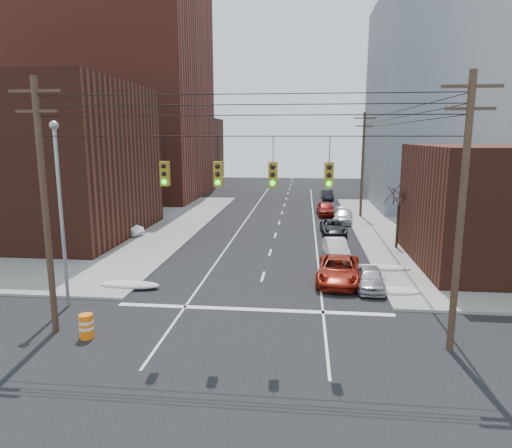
% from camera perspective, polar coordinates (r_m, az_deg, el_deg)
% --- Properties ---
extents(ground, '(160.00, 160.00, 0.00)m').
position_cam_1_polar(ground, '(17.54, -2.89, -18.44)').
color(ground, black).
rests_on(ground, ground).
extents(sidewalk_nw, '(40.00, 40.00, 0.15)m').
position_cam_1_polar(sidewalk_nw, '(52.07, -28.49, 0.20)').
color(sidewalk_nw, gray).
rests_on(sidewalk_nw, ground).
extents(building_brick_tall, '(24.00, 20.00, 30.00)m').
position_cam_1_polar(building_brick_tall, '(68.70, -17.28, 15.83)').
color(building_brick_tall, maroon).
rests_on(building_brick_tall, ground).
extents(building_brick_near, '(20.00, 16.00, 13.00)m').
position_cam_1_polar(building_brick_near, '(44.47, -27.52, 7.03)').
color(building_brick_near, '#451F14').
rests_on(building_brick_near, ground).
extents(building_brick_far, '(22.00, 18.00, 12.00)m').
position_cam_1_polar(building_brick_far, '(93.56, -11.79, 9.15)').
color(building_brick_far, '#451F14').
rests_on(building_brick_far, ground).
extents(building_office, '(22.00, 20.00, 25.00)m').
position_cam_1_polar(building_office, '(62.36, 25.07, 13.55)').
color(building_office, gray).
rests_on(building_office, ground).
extents(building_glass, '(20.00, 18.00, 22.00)m').
position_cam_1_polar(building_glass, '(87.81, 20.73, 11.84)').
color(building_glass, gray).
rests_on(building_glass, ground).
extents(utility_pole_left, '(2.20, 0.28, 11.00)m').
position_cam_1_polar(utility_pole_left, '(21.33, -24.90, 2.33)').
color(utility_pole_left, '#473323').
rests_on(utility_pole_left, ground).
extents(utility_pole_right, '(2.20, 0.28, 11.00)m').
position_cam_1_polar(utility_pole_right, '(19.28, 24.29, 1.56)').
color(utility_pole_right, '#473323').
rests_on(utility_pole_right, ground).
extents(utility_pole_far, '(2.20, 0.28, 11.00)m').
position_cam_1_polar(utility_pole_far, '(49.54, 13.19, 7.42)').
color(utility_pole_far, '#473323').
rests_on(utility_pole_far, ground).
extents(traffic_signals, '(17.00, 0.42, 2.02)m').
position_cam_1_polar(traffic_signals, '(18.27, -1.36, 6.43)').
color(traffic_signals, black).
rests_on(traffic_signals, ground).
extents(street_light, '(0.44, 0.44, 9.32)m').
position_cam_1_polar(street_light, '(24.43, -23.30, 2.85)').
color(street_light, gray).
rests_on(street_light, ground).
extents(bare_tree, '(2.09, 2.20, 4.93)m').
position_cam_1_polar(bare_tree, '(36.35, 17.29, 0.51)').
color(bare_tree, black).
rests_on(bare_tree, ground).
extents(snow_nw, '(3.50, 1.08, 0.42)m').
position_cam_1_polar(snow_nw, '(27.35, -15.50, -7.33)').
color(snow_nw, silver).
rests_on(snow_nw, ground).
extents(snow_ne, '(3.00, 1.08, 0.42)m').
position_cam_1_polar(snow_ne, '(26.45, 16.69, -8.03)').
color(snow_ne, silver).
rests_on(snow_ne, ground).
extents(snow_east_far, '(4.00, 1.08, 0.42)m').
position_cam_1_polar(snow_east_far, '(30.68, 15.18, -5.32)').
color(snow_east_far, silver).
rests_on(snow_east_far, ground).
extents(red_pickup, '(2.95, 5.57, 1.49)m').
position_cam_1_polar(red_pickup, '(27.75, 10.27, -5.68)').
color(red_pickup, maroon).
rests_on(red_pickup, ground).
extents(parked_car_a, '(1.71, 3.82, 1.28)m').
position_cam_1_polar(parked_car_a, '(26.90, 14.11, -6.61)').
color(parked_car_a, '#B2B2B7').
rests_on(parked_car_a, ground).
extents(parked_car_b, '(1.80, 4.22, 1.35)m').
position_cam_1_polar(parked_car_b, '(33.24, 9.96, -3.01)').
color(parked_car_b, white).
rests_on(parked_car_b, ground).
extents(parked_car_c, '(2.27, 4.68, 1.28)m').
position_cam_1_polar(parked_car_c, '(40.88, 9.64, -0.43)').
color(parked_car_c, black).
rests_on(parked_car_c, ground).
extents(parked_car_d, '(2.37, 4.77, 1.33)m').
position_cam_1_polar(parked_car_d, '(46.60, 10.84, 0.96)').
color(parked_car_d, silver).
rests_on(parked_car_d, ground).
extents(parked_car_e, '(2.01, 4.53, 1.51)m').
position_cam_1_polar(parked_car_e, '(50.44, 8.67, 1.89)').
color(parked_car_e, maroon).
rests_on(parked_car_e, ground).
extents(parked_car_f, '(1.63, 4.20, 1.36)m').
position_cam_1_polar(parked_car_f, '(63.00, 8.89, 3.61)').
color(parked_car_f, black).
rests_on(parked_car_f, ground).
extents(lot_car_a, '(3.94, 2.72, 1.23)m').
position_cam_1_polar(lot_car_a, '(41.20, -16.20, -0.45)').
color(lot_car_a, white).
rests_on(lot_car_a, sidewalk_nw).
extents(lot_car_b, '(5.12, 3.43, 1.30)m').
position_cam_1_polar(lot_car_b, '(46.62, -16.62, 0.87)').
color(lot_car_b, '#BBBBC0').
rests_on(lot_car_b, sidewalk_nw).
extents(lot_car_c, '(5.08, 3.17, 1.37)m').
position_cam_1_polar(lot_car_c, '(44.28, -20.17, 0.18)').
color(lot_car_c, black).
rests_on(lot_car_c, sidewalk_nw).
extents(lot_car_d, '(4.17, 2.70, 1.32)m').
position_cam_1_polar(lot_car_d, '(49.79, -19.16, 1.35)').
color(lot_car_d, silver).
rests_on(lot_car_d, sidewalk_nw).
extents(construction_barrel, '(0.76, 0.76, 1.07)m').
position_cam_1_polar(construction_barrel, '(21.42, -20.43, -11.86)').
color(construction_barrel, orange).
rests_on(construction_barrel, ground).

